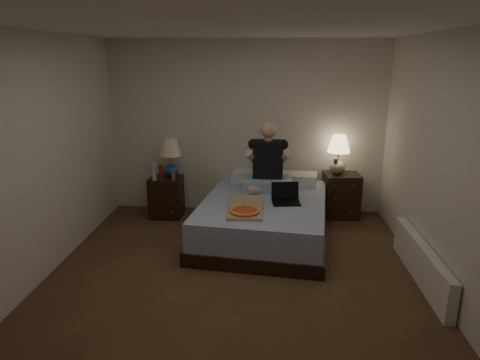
# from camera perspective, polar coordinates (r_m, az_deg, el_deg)

# --- Properties ---
(floor) EXTENTS (4.00, 4.50, 0.00)m
(floor) POSITION_cam_1_polar(r_m,az_deg,el_deg) (4.55, -0.80, -13.56)
(floor) COLOR brown
(floor) RESTS_ON ground
(ceiling) EXTENTS (4.00, 4.50, 0.00)m
(ceiling) POSITION_cam_1_polar(r_m,az_deg,el_deg) (3.96, -0.95, 19.72)
(ceiling) COLOR white
(ceiling) RESTS_ON ground
(wall_back) EXTENTS (4.00, 0.00, 2.50)m
(wall_back) POSITION_cam_1_polar(r_m,az_deg,el_deg) (6.27, 0.85, 6.95)
(wall_back) COLOR silver
(wall_back) RESTS_ON ground
(wall_front) EXTENTS (4.00, 0.00, 2.50)m
(wall_front) POSITION_cam_1_polar(r_m,az_deg,el_deg) (1.99, -6.41, -14.27)
(wall_front) COLOR silver
(wall_front) RESTS_ON ground
(wall_left) EXTENTS (0.00, 4.50, 2.50)m
(wall_left) POSITION_cam_1_polar(r_m,az_deg,el_deg) (4.68, -26.08, 2.11)
(wall_left) COLOR silver
(wall_left) RESTS_ON ground
(wall_right) EXTENTS (0.00, 4.50, 2.50)m
(wall_right) POSITION_cam_1_polar(r_m,az_deg,el_deg) (4.39, 26.14, 1.26)
(wall_right) COLOR silver
(wall_right) RESTS_ON ground
(bed) EXTENTS (1.76, 2.20, 0.50)m
(bed) POSITION_cam_1_polar(r_m,az_deg,el_deg) (5.53, 3.24, -5.09)
(bed) COLOR #5467A9
(bed) RESTS_ON floor
(nightstand_left) EXTENTS (0.45, 0.41, 0.59)m
(nightstand_left) POSITION_cam_1_polar(r_m,az_deg,el_deg) (6.29, -9.78, -2.23)
(nightstand_left) COLOR black
(nightstand_left) RESTS_ON floor
(nightstand_right) EXTENTS (0.52, 0.47, 0.64)m
(nightstand_right) POSITION_cam_1_polar(r_m,az_deg,el_deg) (6.38, 13.30, -1.96)
(nightstand_right) COLOR black
(nightstand_right) RESTS_ON floor
(lamp_left) EXTENTS (0.41, 0.41, 0.56)m
(lamp_left) POSITION_cam_1_polar(r_m,az_deg,el_deg) (6.15, -9.23, 2.93)
(lamp_left) COLOR navy
(lamp_left) RESTS_ON nightstand_left
(lamp_right) EXTENTS (0.32, 0.32, 0.56)m
(lamp_right) POSITION_cam_1_polar(r_m,az_deg,el_deg) (6.21, 12.97, 3.31)
(lamp_right) COLOR gray
(lamp_right) RESTS_ON nightstand_right
(water_bottle) EXTENTS (0.07, 0.07, 0.25)m
(water_bottle) POSITION_cam_1_polar(r_m,az_deg,el_deg) (6.07, -11.36, 1.13)
(water_bottle) COLOR silver
(water_bottle) RESTS_ON nightstand_left
(soda_can) EXTENTS (0.07, 0.07, 0.10)m
(soda_can) POSITION_cam_1_polar(r_m,az_deg,el_deg) (6.08, -8.93, 0.54)
(soda_can) COLOR #B3B4AE
(soda_can) RESTS_ON nightstand_left
(beer_bottle_left) EXTENTS (0.06, 0.06, 0.23)m
(beer_bottle_left) POSITION_cam_1_polar(r_m,az_deg,el_deg) (6.00, -10.45, 0.91)
(beer_bottle_left) COLOR #561B0C
(beer_bottle_left) RESTS_ON nightstand_left
(beer_bottle_right) EXTENTS (0.06, 0.06, 0.23)m
(beer_bottle_right) POSITION_cam_1_polar(r_m,az_deg,el_deg) (6.20, 12.61, 1.74)
(beer_bottle_right) COLOR #561F0C
(beer_bottle_right) RESTS_ON nightstand_right
(person) EXTENTS (0.66, 0.52, 0.93)m
(person) POSITION_cam_1_polar(r_m,az_deg,el_deg) (5.72, 3.75, 3.15)
(person) COLOR black
(person) RESTS_ON bed
(laptop) EXTENTS (0.37, 0.32, 0.24)m
(laptop) POSITION_cam_1_polar(r_m,az_deg,el_deg) (5.29, 6.21, -1.90)
(laptop) COLOR black
(laptop) RESTS_ON bed
(pizza_box) EXTENTS (0.41, 0.77, 0.08)m
(pizza_box) POSITION_cam_1_polar(r_m,az_deg,el_deg) (4.90, 0.65, -4.26)
(pizza_box) COLOR tan
(pizza_box) RESTS_ON bed
(radiator) EXTENTS (0.10, 1.60, 0.40)m
(radiator) POSITION_cam_1_polar(r_m,az_deg,el_deg) (4.88, 23.02, -10.14)
(radiator) COLOR white
(radiator) RESTS_ON floor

